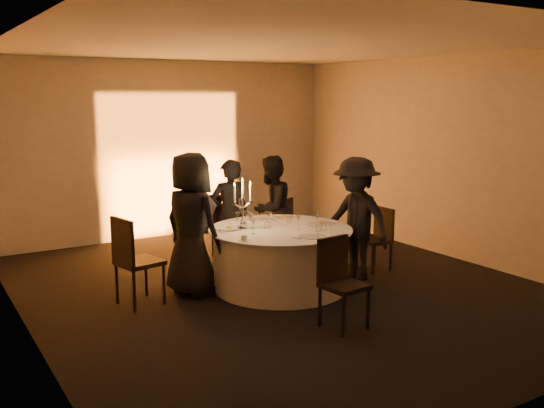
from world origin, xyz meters
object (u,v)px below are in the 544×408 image
guest_back_right (271,209)px  candelabra (243,212)px  chair_back_right (280,225)px  chair_back_left (205,224)px  chair_right (378,235)px  guest_left (191,224)px  guest_back_left (230,215)px  banquet_table (280,258)px  chair_front (339,277)px  coffee_cup (244,238)px  chair_left (132,256)px  guest_right (356,219)px

guest_back_right → candelabra: size_ratio=2.39×
chair_back_right → chair_back_left: bearing=-46.0°
chair_right → guest_left: size_ratio=0.50×
guest_left → candelabra: (0.62, -0.17, 0.12)m
chair_back_right → guest_back_left: guest_back_left is taller
banquet_table → chair_front: chair_front is taller
chair_back_left → coffee_cup: chair_back_left is taller
coffee_cup → candelabra: 0.61m
banquet_table → coffee_cup: coffee_cup is taller
chair_back_right → banquet_table: bearing=28.0°
chair_left → candelabra: bearing=-107.2°
guest_left → chair_right: bearing=-116.9°
chair_right → guest_right: guest_right is taller
guest_right → coffee_cup: 1.73m
chair_right → chair_back_left: bearing=-129.7°
guest_back_left → guest_back_right: (0.73, 0.10, 0.00)m
chair_right → candelabra: candelabra is taller
chair_left → guest_left: size_ratio=0.60×
guest_back_left → chair_left: bearing=32.2°
chair_back_left → chair_right: (1.91, -1.57, -0.09)m
coffee_cup → guest_back_right: bearing=49.3°
guest_back_right → guest_right: (0.46, -1.38, 0.04)m
chair_right → guest_left: guest_left is taller
guest_back_left → chair_front: bearing=98.2°
chair_back_right → guest_left: (-1.83, -0.88, 0.37)m
chair_right → guest_back_left: bearing=-121.6°
chair_left → guest_back_right: 2.53m
chair_back_right → guest_right: 1.51m
chair_left → guest_right: guest_right is taller
guest_left → chair_back_right: bearing=-83.3°
chair_left → guest_back_left: 1.81m
chair_left → guest_back_left: (1.65, 0.73, 0.18)m
chair_front → candelabra: (-0.27, 1.60, 0.46)m
chair_back_right → chair_right: 1.50m
chair_front → candelabra: size_ratio=1.45×
chair_back_right → candelabra: bearing=11.1°
chair_back_right → chair_right: (0.83, -1.25, -0.02)m
candelabra → chair_back_right: bearing=40.8°
chair_right → guest_back_left: size_ratio=0.56×
chair_left → candelabra: size_ratio=1.61×
chair_left → chair_front: chair_left is taller
chair_back_right → candelabra: size_ratio=1.38×
banquet_table → chair_left: size_ratio=1.72×
chair_back_right → guest_back_left: size_ratio=0.58×
chair_left → coffee_cup: (1.10, -0.65, 0.21)m
guest_left → guest_back_right: bearing=-82.7°
chair_right → guest_left: (-2.66, 0.37, 0.39)m
guest_left → guest_back_left: bearing=-70.9°
guest_back_left → chair_back_left: bearing=-65.0°
chair_front → banquet_table: bearing=77.6°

